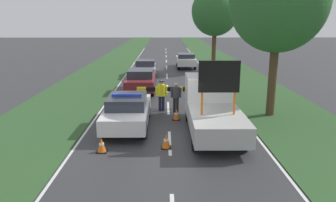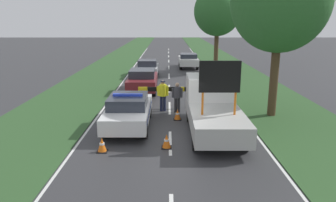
# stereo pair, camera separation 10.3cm
# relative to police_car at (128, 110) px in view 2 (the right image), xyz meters

# --- Properties ---
(ground_plane) EXTENTS (160.00, 160.00, 0.00)m
(ground_plane) POSITION_rel_police_car_xyz_m (1.90, -1.44, -0.78)
(ground_plane) COLOR #333335
(lane_markings) EXTENTS (7.52, 62.88, 0.01)m
(lane_markings) POSITION_rel_police_car_xyz_m (1.90, 11.80, -0.78)
(lane_markings) COLOR silver
(lane_markings) RESTS_ON ground
(grass_verge_left) EXTENTS (4.85, 120.00, 0.03)m
(grass_verge_left) POSITION_rel_police_car_xyz_m (-4.33, 18.56, -0.77)
(grass_verge_left) COLOR #2D5128
(grass_verge_left) RESTS_ON ground
(grass_verge_right) EXTENTS (4.85, 120.00, 0.03)m
(grass_verge_right) POSITION_rel_police_car_xyz_m (8.14, 18.56, -0.77)
(grass_verge_right) COLOR #2D5128
(grass_verge_right) RESTS_ON ground
(police_car) EXTENTS (1.92, 4.92, 1.60)m
(police_car) POSITION_rel_police_car_xyz_m (0.00, 0.00, 0.00)
(police_car) COLOR white
(police_car) RESTS_ON ground
(work_truck) EXTENTS (2.14, 5.78, 3.33)m
(work_truck) POSITION_rel_police_car_xyz_m (3.81, -0.44, 0.33)
(work_truck) COLOR white
(work_truck) RESTS_ON ground
(road_barrier) EXTENTS (3.10, 0.08, 1.18)m
(road_barrier) POSITION_rel_police_car_xyz_m (1.69, 3.42, 0.20)
(road_barrier) COLOR black
(road_barrier) RESTS_ON ground
(police_officer) EXTENTS (0.60, 0.38, 1.68)m
(police_officer) POSITION_rel_police_car_xyz_m (1.54, 2.71, 0.22)
(police_officer) COLOR #191E38
(police_officer) RESTS_ON ground
(pedestrian_civilian) EXTENTS (0.58, 0.37, 1.61)m
(pedestrian_civilian) POSITION_rel_police_car_xyz_m (2.31, 2.42, 0.17)
(pedestrian_civilian) COLOR #232326
(pedestrian_civilian) RESTS_ON ground
(traffic_cone_near_police) EXTENTS (0.38, 0.38, 0.52)m
(traffic_cone_near_police) POSITION_rel_police_car_xyz_m (5.03, 3.46, -0.52)
(traffic_cone_near_police) COLOR black
(traffic_cone_near_police) RESTS_ON ground
(traffic_cone_centre_front) EXTENTS (0.40, 0.40, 0.56)m
(traffic_cone_centre_front) POSITION_rel_police_car_xyz_m (1.76, -2.62, -0.50)
(traffic_cone_centre_front) COLOR black
(traffic_cone_centre_front) RESTS_ON ground
(traffic_cone_near_truck) EXTENTS (0.39, 0.39, 0.55)m
(traffic_cone_near_truck) POSITION_rel_police_car_xyz_m (2.29, 1.08, -0.51)
(traffic_cone_near_truck) COLOR black
(traffic_cone_near_truck) RESTS_ON ground
(traffic_cone_behind_barrier) EXTENTS (0.39, 0.39, 0.55)m
(traffic_cone_behind_barrier) POSITION_rel_police_car_xyz_m (-0.67, -2.99, -0.51)
(traffic_cone_behind_barrier) COLOR black
(traffic_cone_behind_barrier) RESTS_ON ground
(traffic_cone_lane_edge) EXTENTS (0.43, 0.43, 0.59)m
(traffic_cone_lane_edge) POSITION_rel_police_car_xyz_m (-0.50, 3.29, -0.49)
(traffic_cone_lane_edge) COLOR black
(traffic_cone_lane_edge) RESTS_ON ground
(queued_car_wagon_maroon) EXTENTS (1.90, 4.36, 1.57)m
(queued_car_wagon_maroon) POSITION_rel_police_car_xyz_m (0.07, 7.59, 0.03)
(queued_car_wagon_maroon) COLOR maroon
(queued_car_wagon_maroon) RESTS_ON ground
(queued_car_sedan_silver) EXTENTS (1.77, 3.97, 1.51)m
(queued_car_sedan_silver) POSITION_rel_police_car_xyz_m (0.06, 13.52, 0.00)
(queued_car_sedan_silver) COLOR #B2B2B7
(queued_car_sedan_silver) RESTS_ON ground
(queued_car_van_white) EXTENTS (1.89, 4.40, 1.47)m
(queued_car_van_white) POSITION_rel_police_car_xyz_m (3.91, 19.26, 0.01)
(queued_car_van_white) COLOR silver
(queued_car_van_white) RESTS_ON ground
(roadside_tree_near_left) EXTENTS (4.73, 4.73, 8.21)m
(roadside_tree_near_left) POSITION_rel_police_car_xyz_m (7.18, 1.82, 4.92)
(roadside_tree_near_left) COLOR #4C3823
(roadside_tree_near_left) RESTS_ON ground
(roadside_tree_near_right) EXTENTS (4.42, 4.42, 7.94)m
(roadside_tree_near_right) POSITION_rel_police_car_xyz_m (6.47, 17.31, 4.82)
(roadside_tree_near_right) COLOR #4C3823
(roadside_tree_near_right) RESTS_ON ground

